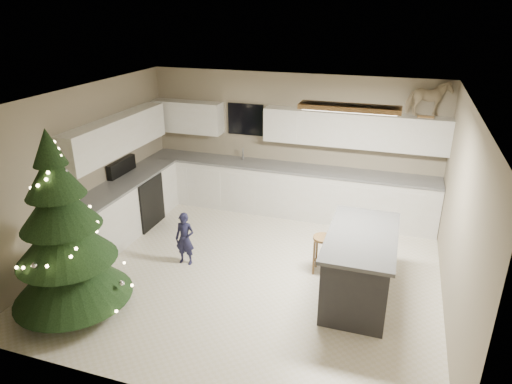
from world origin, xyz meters
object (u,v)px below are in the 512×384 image
rocking_horse (428,99)px  christmas_tree (65,242)px  bar_stool (323,246)px  island (359,266)px  toddler (185,239)px

rocking_horse → christmas_tree: bearing=114.0°
bar_stool → rocking_horse: 3.01m
island → toddler: island is taller
bar_stool → rocking_horse: rocking_horse is taller
island → bar_stool: size_ratio=2.89×
bar_stool → rocking_horse: (1.25, 2.01, 1.87)m
toddler → island: bearing=-2.7°
christmas_tree → island: bearing=22.7°
bar_stool → rocking_horse: bearing=58.1°
island → rocking_horse: bearing=74.7°
island → christmas_tree: christmas_tree is taller
bar_stool → christmas_tree: bearing=-146.6°
rocking_horse → toddler: bearing=106.7°
toddler → rocking_horse: (3.30, 2.41, 1.89)m
bar_stool → christmas_tree: (-2.90, -1.91, 0.57)m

